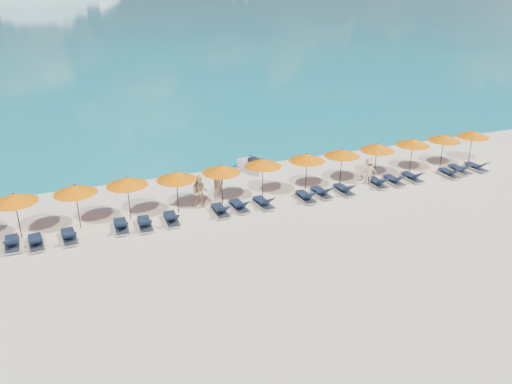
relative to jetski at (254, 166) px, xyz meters
name	(u,v)px	position (x,y,z in m)	size (l,w,h in m)	color
ground	(280,239)	(-2.27, -8.96, -0.34)	(1400.00, 1400.00, 0.00)	beige
jetski	(254,166)	(0.00, 0.00, 0.00)	(1.48, 2.48, 0.83)	silver
beachgoer_a	(218,187)	(-3.66, -3.97, 0.61)	(0.69, 0.45, 1.90)	tan
beachgoer_b	(200,192)	(-4.74, -4.16, 0.56)	(0.88, 0.51, 1.81)	tan
beachgoer_c	(369,171)	(5.45, -4.65, 0.45)	(1.02, 0.48, 1.59)	tan
umbrella_2	(14,198)	(-13.47, -4.28, 1.67)	(2.10, 2.10, 2.28)	black
umbrella_3	(75,189)	(-10.83, -4.21, 1.67)	(2.10, 2.10, 2.28)	black
umbrella_4	(127,181)	(-8.40, -4.11, 1.67)	(2.10, 2.10, 2.28)	black
umbrella_5	(176,176)	(-5.95, -4.28, 1.67)	(2.10, 2.10, 2.28)	black
umbrella_6	(221,169)	(-3.50, -4.16, 1.67)	(2.10, 2.10, 2.28)	black
umbrella_7	(263,162)	(-1.10, -4.05, 1.67)	(2.10, 2.10, 2.28)	black
umbrella_8	(307,157)	(1.53, -4.18, 1.67)	(2.10, 2.10, 2.28)	black
umbrella_9	(342,153)	(3.81, -4.20, 1.67)	(2.10, 2.10, 2.28)	black
umbrella_10	(377,147)	(6.29, -4.07, 1.67)	(2.10, 2.10, 2.28)	black
umbrella_11	(413,142)	(8.92, -4.07, 1.67)	(2.10, 2.10, 2.28)	black
umbrella_12	(444,138)	(11.39, -4.02, 1.67)	(2.10, 2.10, 2.28)	black
umbrella_13	(473,134)	(13.70, -4.06, 1.67)	(2.10, 2.10, 2.28)	black
lounger_3	(12,243)	(-13.84, -5.21, -0.11)	(0.69, 1.72, 0.66)	silver
lounger_4	(36,242)	(-12.84, -5.49, -0.11)	(0.76, 1.75, 0.66)	silver
lounger_5	(69,236)	(-11.41, -5.46, -0.11)	(0.76, 1.74, 0.66)	silver
lounger_6	(121,226)	(-9.02, -5.28, -0.11)	(0.66, 1.71, 0.66)	silver
lounger_7	(145,224)	(-7.91, -5.47, -0.11)	(0.69, 1.72, 0.66)	silver
lounger_8	(172,219)	(-6.58, -5.41, -0.11)	(0.68, 1.72, 0.66)	silver
lounger_9	(220,210)	(-4.03, -5.40, -0.11)	(0.63, 1.70, 0.66)	silver
lounger_10	(239,206)	(-2.93, -5.23, -0.11)	(0.73, 1.74, 0.66)	silver
lounger_11	(263,203)	(-1.59, -5.32, -0.11)	(0.79, 1.75, 0.66)	silver
lounger_12	(306,197)	(0.87, -5.46, -0.11)	(0.65, 1.71, 0.66)	silver
lounger_13	(321,192)	(1.97, -5.26, -0.11)	(0.72, 1.73, 0.66)	silver
lounger_14	(344,189)	(3.37, -5.37, -0.11)	(0.65, 1.71, 0.66)	silver
lounger_15	(378,182)	(5.75, -5.19, -0.11)	(0.73, 1.74, 0.66)	silver
lounger_16	(394,180)	(6.90, -5.21, -0.11)	(0.63, 1.70, 0.66)	silver
lounger_17	(412,177)	(8.23, -5.19, -0.11)	(0.63, 1.70, 0.66)	silver
lounger_18	(449,173)	(10.78, -5.52, -0.11)	(0.69, 1.72, 0.66)	silver
lounger_19	(460,169)	(11.87, -5.24, -0.11)	(0.65, 1.71, 0.66)	silver
lounger_20	(476,167)	(13.19, -5.27, -0.11)	(0.75, 1.74, 0.66)	silver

